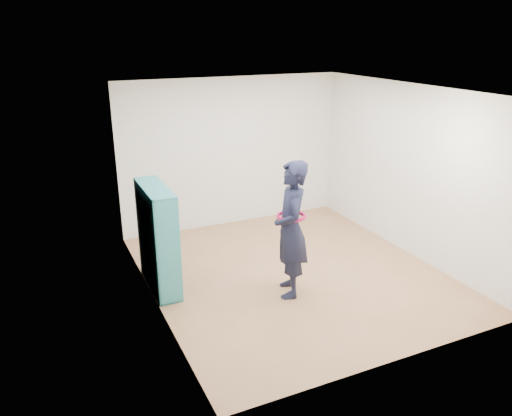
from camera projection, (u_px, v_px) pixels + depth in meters
name	position (u px, v px, depth m)	size (l,w,h in m)	color
floor	(293.00, 273.00, 7.24)	(4.50, 4.50, 0.00)	#966944
ceiling	(298.00, 91.00, 6.36)	(4.50, 4.50, 0.00)	white
wall_left	(150.00, 208.00, 6.01)	(0.02, 4.50, 2.60)	silver
wall_right	(410.00, 171.00, 7.59)	(0.02, 4.50, 2.60)	silver
wall_back	(233.00, 153.00, 8.73)	(4.00, 0.02, 2.60)	silver
wall_front	(407.00, 250.00, 4.88)	(4.00, 0.02, 2.60)	silver
bookshelf	(156.00, 240.00, 6.63)	(0.31, 1.07, 1.43)	teal
person	(291.00, 229.00, 6.41)	(0.64, 0.77, 1.82)	black
smartphone	(280.00, 219.00, 6.43)	(0.04, 0.08, 0.12)	silver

